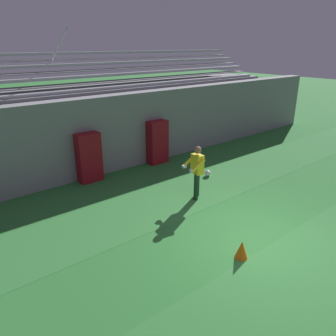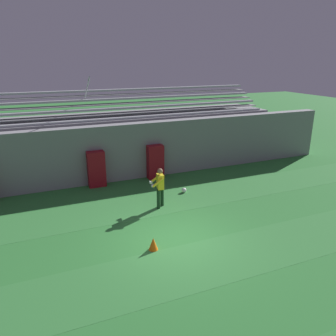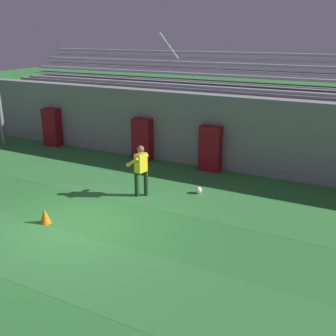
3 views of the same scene
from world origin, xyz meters
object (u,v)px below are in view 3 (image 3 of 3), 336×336
(goalkeeper, at_px, (141,167))
(traffic_cone, at_px, (45,216))
(padding_pillar_gate_left, at_px, (142,139))
(padding_pillar_gate_right, at_px, (210,149))
(padding_pillar_far_left, at_px, (52,127))
(soccer_ball, at_px, (199,190))

(goalkeeper, bearing_deg, traffic_cone, -115.14)
(padding_pillar_gate_left, bearing_deg, goalkeeper, -60.01)
(padding_pillar_gate_right, height_order, goalkeeper, padding_pillar_gate_right)
(padding_pillar_far_left, height_order, traffic_cone, padding_pillar_far_left)
(goalkeeper, xyz_separation_m, traffic_cone, (-1.35, -2.87, -0.74))
(padding_pillar_gate_right, distance_m, goalkeeper, 3.48)
(padding_pillar_gate_left, xyz_separation_m, padding_pillar_far_left, (-4.84, 0.00, 0.00))
(padding_pillar_far_left, bearing_deg, traffic_cone, -48.82)
(padding_pillar_far_left, relative_size, soccer_ball, 7.79)
(padding_pillar_gate_left, height_order, soccer_ball, padding_pillar_gate_left)
(padding_pillar_far_left, bearing_deg, padding_pillar_gate_right, 0.00)
(padding_pillar_far_left, xyz_separation_m, goalkeeper, (6.76, -3.32, 0.10))
(traffic_cone, bearing_deg, padding_pillar_gate_right, 68.84)
(padding_pillar_gate_right, height_order, padding_pillar_far_left, same)
(goalkeeper, distance_m, soccer_ball, 2.05)
(goalkeeper, distance_m, traffic_cone, 3.25)
(soccer_ball, bearing_deg, padding_pillar_gate_left, 146.56)
(padding_pillar_gate_left, relative_size, traffic_cone, 4.08)
(padding_pillar_far_left, bearing_deg, soccer_ball, -15.45)
(padding_pillar_gate_left, bearing_deg, soccer_ball, -33.44)
(goalkeeper, bearing_deg, padding_pillar_far_left, 153.85)
(padding_pillar_gate_left, relative_size, goalkeeper, 1.03)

